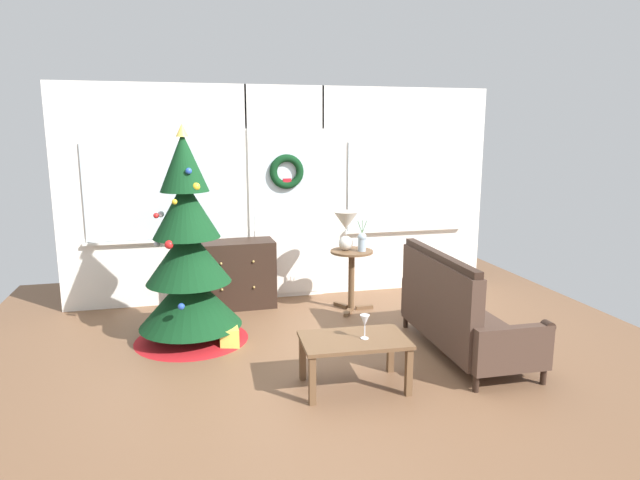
{
  "coord_description": "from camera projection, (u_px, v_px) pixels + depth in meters",
  "views": [
    {
      "loc": [
        -1.19,
        -4.46,
        2.02
      ],
      "look_at": [
        0.05,
        0.55,
        1.0
      ],
      "focal_mm": 30.93,
      "sensor_mm": 36.0,
      "label": 1
    }
  ],
  "objects": [
    {
      "name": "ground_plane",
      "position": [
        329.0,
        362.0,
        4.92
      ],
      "size": [
        6.76,
        6.76,
        0.0
      ],
      "primitive_type": "plane",
      "color": "brown"
    },
    {
      "name": "back_wall_with_door",
      "position": [
        286.0,
        193.0,
        6.65
      ],
      "size": [
        5.2,
        0.19,
        2.55
      ],
      "color": "white",
      "rests_on": "ground"
    },
    {
      "name": "christmas_tree",
      "position": [
        188.0,
        265.0,
        5.29
      ],
      "size": [
        1.11,
        1.11,
        2.09
      ],
      "color": "#4C331E",
      "rests_on": "ground"
    },
    {
      "name": "dresser_cabinet",
      "position": [
        235.0,
        274.0,
        6.39
      ],
      "size": [
        0.91,
        0.46,
        0.78
      ],
      "color": "black",
      "rests_on": "ground"
    },
    {
      "name": "settee_sofa",
      "position": [
        456.0,
        314.0,
        5.03
      ],
      "size": [
        0.75,
        1.63,
        0.96
      ],
      "color": "black",
      "rests_on": "ground"
    },
    {
      "name": "side_table",
      "position": [
        352.0,
        268.0,
        6.24
      ],
      "size": [
        0.5,
        0.48,
        0.7
      ],
      "color": "brown",
      "rests_on": "ground"
    },
    {
      "name": "table_lamp",
      "position": [
        346.0,
        225.0,
        6.17
      ],
      "size": [
        0.28,
        0.28,
        0.44
      ],
      "color": "silver",
      "rests_on": "side_table"
    },
    {
      "name": "flower_vase",
      "position": [
        362.0,
        241.0,
        6.14
      ],
      "size": [
        0.11,
        0.1,
        0.35
      ],
      "color": "#99ADBC",
      "rests_on": "side_table"
    },
    {
      "name": "coffee_table",
      "position": [
        354.0,
        346.0,
        4.37
      ],
      "size": [
        0.86,
        0.56,
        0.41
      ],
      "color": "brown",
      "rests_on": "ground"
    },
    {
      "name": "wine_glass",
      "position": [
        365.0,
        321.0,
        4.32
      ],
      "size": [
        0.08,
        0.08,
        0.2
      ],
      "color": "silver",
      "rests_on": "coffee_table"
    },
    {
      "name": "gift_box",
      "position": [
        229.0,
        337.0,
        5.25
      ],
      "size": [
        0.18,
        0.16,
        0.18
      ],
      "primitive_type": "cube",
      "color": "#D8C64C",
      "rests_on": "ground"
    }
  ]
}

